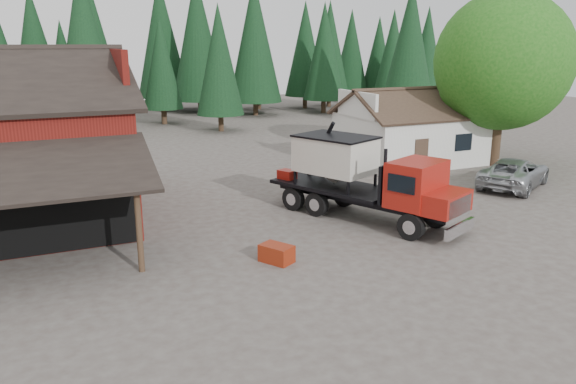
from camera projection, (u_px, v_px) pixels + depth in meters
name	position (u px, v px, depth m)	size (l,w,h in m)	color
ground	(323.00, 267.00, 18.75)	(120.00, 120.00, 0.00)	#493F39
farmhouse	(411.00, 135.00, 34.93)	(8.60, 6.42, 4.65)	silver
deciduous_tree	(503.00, 66.00, 32.77)	(8.00, 8.00, 10.20)	#382619
conifer_backdrop	(127.00, 118.00, 55.76)	(76.00, 16.00, 16.00)	black
near_pine_b	(219.00, 60.00, 46.05)	(3.96, 3.96, 10.40)	#382619
near_pine_c	(410.00, 47.00, 48.61)	(4.84, 4.84, 12.40)	#382619
near_pine_d	(85.00, 41.00, 45.22)	(5.28, 5.28, 13.40)	#382619
feed_truck	(364.00, 176.00, 23.41)	(5.66, 8.91, 3.94)	black
silver_car	(514.00, 173.00, 28.94)	(2.51, 5.43, 1.51)	#A9ACB1
equip_box	(277.00, 254.00, 19.09)	(0.70, 1.10, 0.60)	maroon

